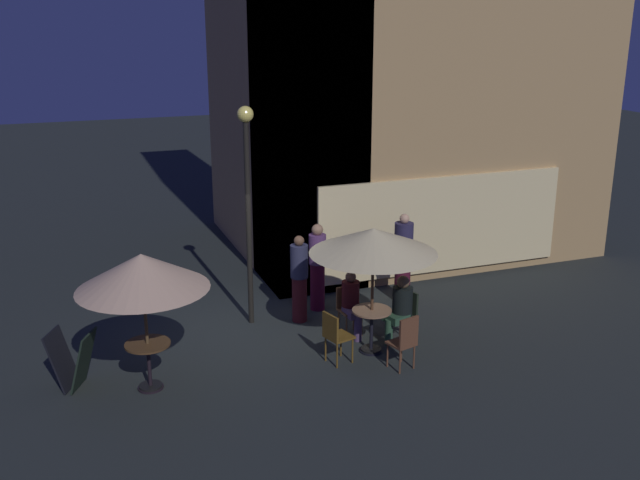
{
  "coord_description": "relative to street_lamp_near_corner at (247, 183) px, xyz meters",
  "views": [
    {
      "loc": [
        -2.96,
        -12.23,
        5.59
      ],
      "look_at": [
        1.28,
        -0.73,
        1.8
      ],
      "focal_mm": 41.17,
      "sensor_mm": 36.0,
      "label": 1
    }
  ],
  "objects": [
    {
      "name": "ground_plane",
      "position": [
        -0.26,
        -0.24,
        -2.69
      ],
      "size": [
        60.0,
        60.0,
        0.0
      ],
      "primitive_type": "plane",
      "color": "#222727"
    },
    {
      "name": "cafe_building",
      "position": [
        3.61,
        2.8,
        1.91
      ],
      "size": [
        8.2,
        6.32,
        9.24
      ],
      "color": "tan",
      "rests_on": "ground"
    },
    {
      "name": "street_lamp_near_corner",
      "position": [
        0.0,
        0.0,
        0.0
      ],
      "size": [
        0.29,
        0.29,
        4.07
      ],
      "color": "black",
      "rests_on": "ground"
    },
    {
      "name": "menu_sandwich_board",
      "position": [
        -3.25,
        -1.51,
        -2.22
      ],
      "size": [
        0.83,
        0.78,
        0.92
      ],
      "rotation": [
        0.0,
        0.0,
        -0.46
      ],
      "color": "black",
      "rests_on": "ground"
    },
    {
      "name": "cafe_table_0",
      "position": [
        -2.15,
        -1.94,
        -2.15
      ],
      "size": [
        0.7,
        0.7,
        0.77
      ],
      "color": "black",
      "rests_on": "ground"
    },
    {
      "name": "cafe_table_1",
      "position": [
        1.62,
        -1.93,
        -2.15
      ],
      "size": [
        0.68,
        0.68,
        0.78
      ],
      "color": "black",
      "rests_on": "ground"
    },
    {
      "name": "patio_umbrella_0",
      "position": [
        -2.15,
        -1.94,
        -0.77
      ],
      "size": [
        2.0,
        2.0,
        2.21
      ],
      "color": "black",
      "rests_on": "ground"
    },
    {
      "name": "patio_umbrella_1",
      "position": [
        1.62,
        -1.93,
        -0.7
      ],
      "size": [
        2.15,
        2.15,
        2.22
      ],
      "color": "black",
      "rests_on": "ground"
    },
    {
      "name": "cafe_chair_0",
      "position": [
        1.54,
        -1.07,
        -2.16
      ],
      "size": [
        0.42,
        0.42,
        0.88
      ],
      "rotation": [
        0.0,
        0.0,
        -1.48
      ],
      "color": "brown",
      "rests_on": "ground"
    },
    {
      "name": "cafe_chair_1",
      "position": [
        0.86,
        -2.14,
        -2.15
      ],
      "size": [
        0.49,
        0.49,
        0.9
      ],
      "rotation": [
        0.0,
        0.0,
        0.27
      ],
      "color": "brown",
      "rests_on": "ground"
    },
    {
      "name": "cafe_chair_2",
      "position": [
        1.84,
        -2.75,
        -2.14
      ],
      "size": [
        0.47,
        0.47,
        0.95
      ],
      "rotation": [
        0.0,
        0.0,
        1.84
      ],
      "color": "brown",
      "rests_on": "ground"
    },
    {
      "name": "cafe_chair_3",
      "position": [
        2.37,
        -1.71,
        -2.13
      ],
      "size": [
        0.48,
        0.48,
        0.92
      ],
      "rotation": [
        0.0,
        0.0,
        -2.86
      ],
      "color": "black",
      "rests_on": "ground"
    },
    {
      "name": "patron_seated_0",
      "position": [
        1.55,
        -1.21,
        -2.01
      ],
      "size": [
        0.35,
        0.53,
        1.21
      ],
      "rotation": [
        0.0,
        0.0,
        -1.48
      ],
      "color": "#563F63",
      "rests_on": "ground"
    },
    {
      "name": "patron_seated_1",
      "position": [
        2.24,
        -1.75,
        -1.99
      ],
      "size": [
        0.54,
        0.44,
        1.24
      ],
      "rotation": [
        0.0,
        0.0,
        -2.86
      ],
      "color": "#274631",
      "rests_on": "ground"
    },
    {
      "name": "patron_standing_2",
      "position": [
        0.88,
        -0.25,
        -1.84
      ],
      "size": [
        0.33,
        0.33,
        1.69
      ],
      "rotation": [
        0.0,
        0.0,
        4.83
      ],
      "color": "#4C151A",
      "rests_on": "ground"
    },
    {
      "name": "patron_standing_3",
      "position": [
        1.4,
        0.18,
        -1.81
      ],
      "size": [
        0.33,
        0.33,
        1.75
      ],
      "rotation": [
        0.0,
        0.0,
        4.7
      ],
      "color": "#4F0F28",
      "rests_on": "ground"
    },
    {
      "name": "patron_standing_4",
      "position": [
        3.17,
        0.02,
        -1.78
      ],
      "size": [
        0.38,
        0.38,
        1.82
      ],
      "rotation": [
        0.0,
        0.0,
        6.1
      ],
      "color": "#461223",
      "rests_on": "ground"
    }
  ]
}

